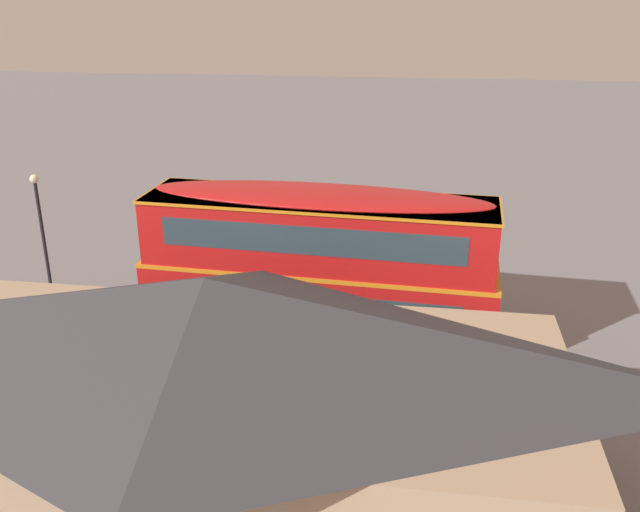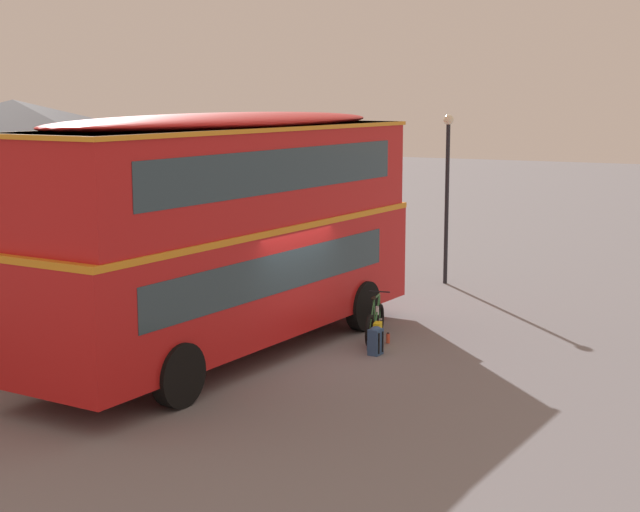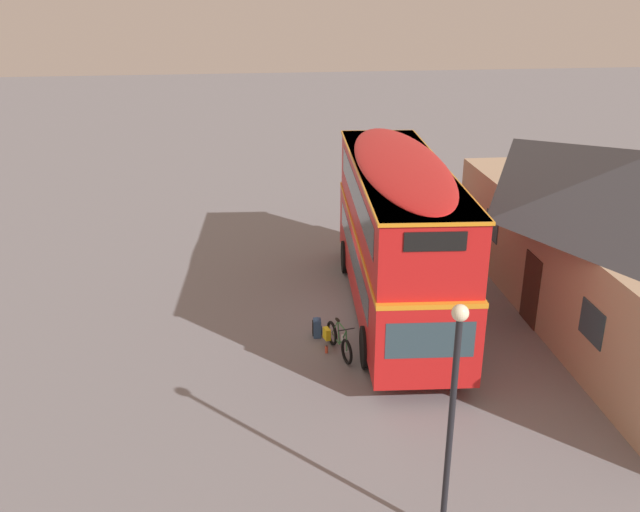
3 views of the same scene
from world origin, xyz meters
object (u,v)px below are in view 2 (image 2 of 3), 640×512
object	(u,v)px
backpack_on_ground	(375,340)
street_lamp	(447,180)
double_decker_bus	(233,223)
touring_bicycle	(375,324)
water_bottle_red_squeeze	(388,338)

from	to	relation	value
backpack_on_ground	street_lamp	size ratio (longest dim) A/B	0.12
double_decker_bus	street_lamp	world-z (taller)	double_decker_bus
touring_bicycle	water_bottle_red_squeeze	xyz separation A→B (m)	(-0.01, -0.30, -0.27)
water_bottle_red_squeeze	street_lamp	size ratio (longest dim) A/B	0.05
water_bottle_red_squeeze	touring_bicycle	bearing A→B (deg)	88.62
double_decker_bus	touring_bicycle	bearing A→B (deg)	-42.74
double_decker_bus	backpack_on_ground	distance (m)	3.66
touring_bicycle	backpack_on_ground	size ratio (longest dim) A/B	3.03
touring_bicycle	backpack_on_ground	xyz separation A→B (m)	(-0.96, -0.43, -0.08)
touring_bicycle	water_bottle_red_squeeze	bearing A→B (deg)	-91.38
backpack_on_ground	street_lamp	xyz separation A→B (m)	(7.70, 1.30, 2.55)
touring_bicycle	street_lamp	world-z (taller)	street_lamp
touring_bicycle	street_lamp	xyz separation A→B (m)	(6.74, 0.86, 2.48)
backpack_on_ground	water_bottle_red_squeeze	distance (m)	0.98
double_decker_bus	backpack_on_ground	xyz separation A→B (m)	(1.28, -2.50, -2.35)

